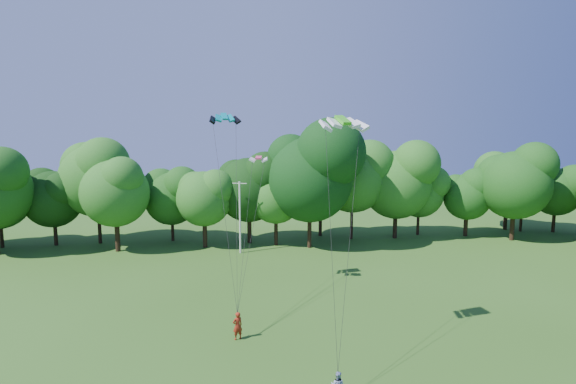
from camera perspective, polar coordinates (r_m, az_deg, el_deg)
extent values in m
cylinder|color=silver|center=(51.94, -6.12, -3.25)|extent=(0.21, 0.21, 8.36)
cube|color=silver|center=(51.33, -6.18, 1.10)|extent=(1.61, 0.60, 0.08)
imported|color=maroon|center=(31.90, -6.43, -16.52)|extent=(0.83, 0.72, 1.92)
cube|color=#047C8A|center=(38.23, -8.09, 9.48)|extent=(2.60, 1.52, 0.65)
cube|color=green|center=(27.81, 6.99, 9.05)|extent=(3.11, 1.91, 0.64)
cube|color=#CE396E|center=(38.19, -3.75, 4.39)|extent=(1.67, 1.01, 0.28)
cylinder|color=black|center=(64.56, -32.63, -4.23)|extent=(0.45, 0.45, 4.03)
cylinder|color=black|center=(54.40, 2.75, -4.20)|extent=(0.51, 0.51, 5.59)
ellipsoid|color=black|center=(53.37, 2.80, 3.57)|extent=(11.18, 11.18, 12.20)
cylinder|color=black|center=(71.58, 25.91, -2.68)|extent=(0.46, 0.46, 4.12)
ellipsoid|color=#24571A|center=(70.87, 26.17, 1.65)|extent=(8.25, 8.25, 8.99)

